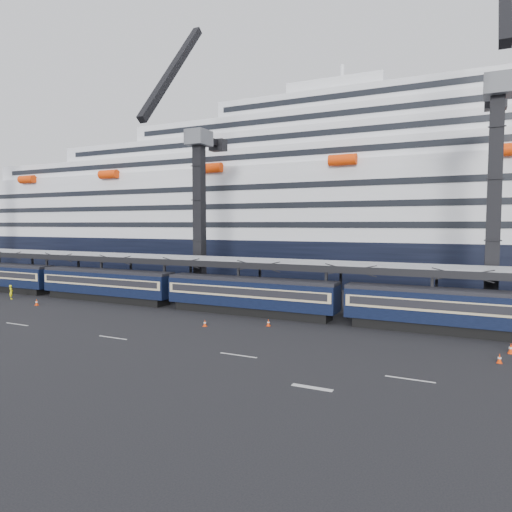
# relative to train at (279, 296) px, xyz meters

# --- Properties ---
(ground) EXTENTS (260.00, 260.00, 0.00)m
(ground) POSITION_rel_train_xyz_m (4.65, -10.00, -2.20)
(ground) COLOR black
(ground) RESTS_ON ground
(lane_markings) EXTENTS (111.00, 4.27, 0.02)m
(lane_markings) POSITION_rel_train_xyz_m (12.80, -15.23, -2.19)
(lane_markings) COLOR beige
(lane_markings) RESTS_ON ground
(train) EXTENTS (133.05, 3.00, 4.05)m
(train) POSITION_rel_train_xyz_m (0.00, 0.00, 0.00)
(train) COLOR black
(train) RESTS_ON ground
(canopy) EXTENTS (130.00, 6.25, 5.53)m
(canopy) POSITION_rel_train_xyz_m (4.65, 4.00, 3.05)
(canopy) COLOR #93959A
(canopy) RESTS_ON ground
(cruise_ship) EXTENTS (214.09, 28.84, 34.00)m
(cruise_ship) POSITION_rel_train_xyz_m (3.57, 35.99, 10.14)
(cruise_ship) COLOR black
(cruise_ship) RESTS_ON ground
(crane_dark_near) EXTENTS (4.50, 17.75, 35.08)m
(crane_dark_near) POSITION_rel_train_xyz_m (-15.35, 8.59, 9.73)
(crane_dark_near) COLOR #53565B
(crane_dark_near) RESTS_ON ground
(crane_dark_mid) EXTENTS (4.50, 18.24, 39.64)m
(crane_dark_mid) POSITION_rel_train_xyz_m (19.65, 7.59, 11.16)
(crane_dark_mid) COLOR #53565B
(crane_dark_mid) RESTS_ON ground
(worker) EXTENTS (0.79, 0.74, 1.82)m
(worker) POSITION_rel_train_xyz_m (-35.37, -4.34, -1.29)
(worker) COLOR #FFF90D
(worker) RESTS_ON ground
(traffic_cone_b) EXTENTS (0.38, 0.38, 0.75)m
(traffic_cone_b) POSITION_rel_train_xyz_m (-28.50, -6.09, -1.83)
(traffic_cone_b) COLOR #FF3F08
(traffic_cone_b) RESTS_ON ground
(traffic_cone_c) EXTENTS (0.34, 0.34, 0.67)m
(traffic_cone_c) POSITION_rel_train_xyz_m (-4.60, -7.00, -1.87)
(traffic_cone_c) COLOR #FF3F08
(traffic_cone_c) RESTS_ON ground
(traffic_cone_d) EXTENTS (0.34, 0.34, 0.68)m
(traffic_cone_d) POSITION_rel_train_xyz_m (0.73, -4.28, -1.86)
(traffic_cone_d) COLOR #FF3F08
(traffic_cone_d) RESTS_ON ground
(traffic_cone_e) EXTENTS (0.34, 0.34, 0.68)m
(traffic_cone_e) POSITION_rel_train_xyz_m (19.81, -7.86, -1.86)
(traffic_cone_e) COLOR #FF3F08
(traffic_cone_e) RESTS_ON ground
(traffic_cone_f) EXTENTS (0.40, 0.40, 0.80)m
(traffic_cone_f) POSITION_rel_train_xyz_m (20.68, -4.87, -1.80)
(traffic_cone_f) COLOR #FF3F08
(traffic_cone_f) RESTS_ON ground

